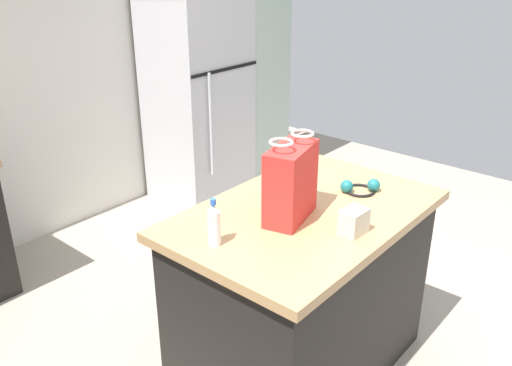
{
  "coord_description": "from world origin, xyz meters",
  "views": [
    {
      "loc": [
        -1.92,
        -1.14,
        2.03
      ],
      "look_at": [
        -0.07,
        0.42,
        0.96
      ],
      "focal_mm": 37.94,
      "sensor_mm": 36.0,
      "label": 1
    }
  ],
  "objects_px": {
    "refrigerator": "(198,91)",
    "small_box": "(354,222)",
    "shopping_bag": "(291,182)",
    "bottle": "(214,225)",
    "ear_defenders": "(360,187)",
    "tall_cabinet": "(248,61)",
    "kitchen_island": "(302,292)"
  },
  "relations": [
    {
      "from": "refrigerator",
      "to": "small_box",
      "type": "relative_size",
      "value": 15.93
    },
    {
      "from": "shopping_bag",
      "to": "refrigerator",
      "type": "bearing_deg",
      "value": 55.82
    },
    {
      "from": "refrigerator",
      "to": "bottle",
      "type": "distance_m",
      "value": 2.54
    },
    {
      "from": "bottle",
      "to": "ear_defenders",
      "type": "xyz_separation_m",
      "value": [
        0.84,
        -0.19,
        -0.07
      ]
    },
    {
      "from": "bottle",
      "to": "ear_defenders",
      "type": "distance_m",
      "value": 0.86
    },
    {
      "from": "shopping_bag",
      "to": "small_box",
      "type": "relative_size",
      "value": 3.31
    },
    {
      "from": "shopping_bag",
      "to": "bottle",
      "type": "relative_size",
      "value": 1.86
    },
    {
      "from": "tall_cabinet",
      "to": "shopping_bag",
      "type": "relative_size",
      "value": 5.63
    },
    {
      "from": "kitchen_island",
      "to": "tall_cabinet",
      "type": "xyz_separation_m",
      "value": [
        1.86,
        1.97,
        0.62
      ]
    },
    {
      "from": "refrigerator",
      "to": "tall_cabinet",
      "type": "relative_size",
      "value": 0.86
    },
    {
      "from": "kitchen_island",
      "to": "shopping_bag",
      "type": "xyz_separation_m",
      "value": [
        -0.11,
        0.01,
        0.63
      ]
    },
    {
      "from": "kitchen_island",
      "to": "ear_defenders",
      "type": "height_order",
      "value": "ear_defenders"
    },
    {
      "from": "tall_cabinet",
      "to": "shopping_bag",
      "type": "height_order",
      "value": "tall_cabinet"
    },
    {
      "from": "small_box",
      "to": "bottle",
      "type": "height_order",
      "value": "bottle"
    },
    {
      "from": "kitchen_island",
      "to": "bottle",
      "type": "relative_size",
      "value": 6.22
    },
    {
      "from": "kitchen_island",
      "to": "small_box",
      "type": "relative_size",
      "value": 11.05
    },
    {
      "from": "tall_cabinet",
      "to": "small_box",
      "type": "relative_size",
      "value": 18.62
    },
    {
      "from": "kitchen_island",
      "to": "shopping_bag",
      "type": "distance_m",
      "value": 0.64
    },
    {
      "from": "shopping_bag",
      "to": "ear_defenders",
      "type": "distance_m",
      "value": 0.48
    },
    {
      "from": "refrigerator",
      "to": "ear_defenders",
      "type": "distance_m",
      "value": 2.24
    },
    {
      "from": "kitchen_island",
      "to": "refrigerator",
      "type": "xyz_separation_m",
      "value": [
        1.22,
        1.97,
        0.46
      ]
    },
    {
      "from": "shopping_bag",
      "to": "tall_cabinet",
      "type": "bearing_deg",
      "value": 44.92
    },
    {
      "from": "refrigerator",
      "to": "small_box",
      "type": "xyz_separation_m",
      "value": [
        -1.27,
        -2.25,
        0.05
      ]
    },
    {
      "from": "tall_cabinet",
      "to": "bottle",
      "type": "xyz_separation_m",
      "value": [
        -2.35,
        -1.87,
        -0.07
      ]
    },
    {
      "from": "refrigerator",
      "to": "small_box",
      "type": "height_order",
      "value": "refrigerator"
    },
    {
      "from": "kitchen_island",
      "to": "refrigerator",
      "type": "relative_size",
      "value": 0.69
    },
    {
      "from": "tall_cabinet",
      "to": "small_box",
      "type": "xyz_separation_m",
      "value": [
        -1.91,
        -2.25,
        -0.11
      ]
    },
    {
      "from": "tall_cabinet",
      "to": "bottle",
      "type": "height_order",
      "value": "tall_cabinet"
    },
    {
      "from": "refrigerator",
      "to": "shopping_bag",
      "type": "relative_size",
      "value": 4.82
    },
    {
      "from": "refrigerator",
      "to": "bottle",
      "type": "height_order",
      "value": "refrigerator"
    },
    {
      "from": "tall_cabinet",
      "to": "small_box",
      "type": "bearing_deg",
      "value": -130.29
    },
    {
      "from": "refrigerator",
      "to": "small_box",
      "type": "distance_m",
      "value": 2.59
    }
  ]
}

